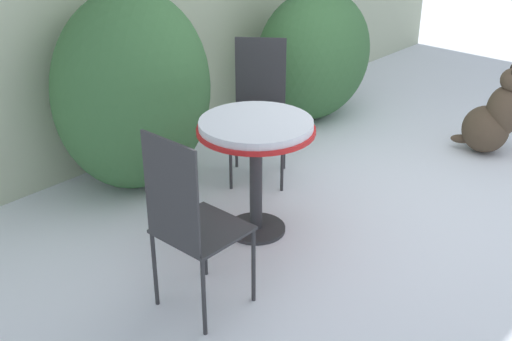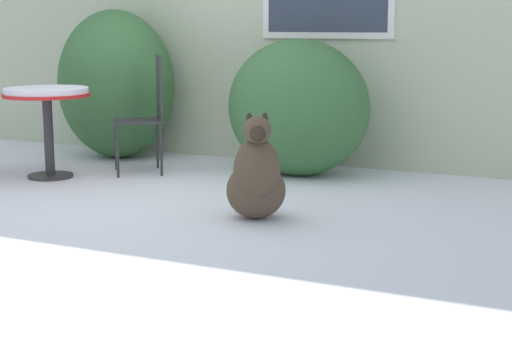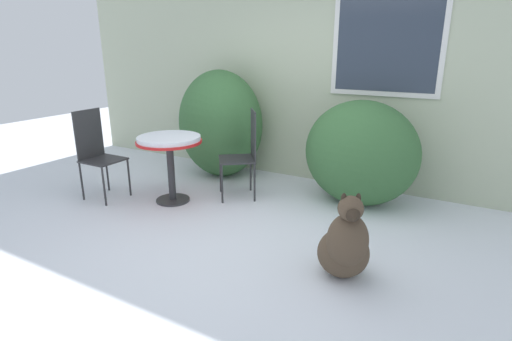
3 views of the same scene
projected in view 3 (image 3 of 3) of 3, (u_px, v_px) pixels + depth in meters
name	position (u px, v px, depth m)	size (l,w,h in m)	color
ground_plane	(226.00, 241.00, 3.86)	(16.00, 16.00, 0.00)	white
house_wall	(319.00, 74.00, 5.23)	(8.00, 0.10, 2.85)	#B2BC9E
shrub_left	(220.00, 124.00, 5.62)	(1.24, 1.01, 1.50)	#386638
shrub_middle	(361.00, 154.00, 4.60)	(1.32, 0.89, 1.23)	#386638
patio_table	(170.00, 148.00, 4.66)	(0.76, 0.76, 0.80)	#2D2D30
patio_chair_near_table	(244.00, 151.00, 4.84)	(0.59, 0.59, 1.08)	#2D2D30
patio_chair_far_side	(97.00, 151.00, 4.83)	(0.43, 0.43, 1.08)	#2D2D30
dog	(345.00, 246.00, 3.16)	(0.55, 0.58, 0.77)	#4C3D2D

